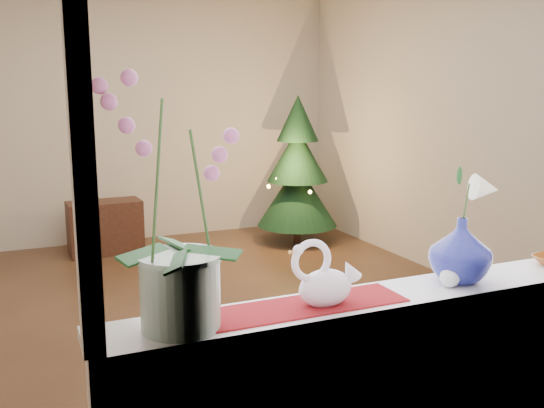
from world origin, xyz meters
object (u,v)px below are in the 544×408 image
(swan, at_px, (326,274))
(paperweight, at_px, (450,278))
(orchid_pot, at_px, (178,204))
(xmas_tree, at_px, (297,170))
(side_table, at_px, (105,227))
(blue_vase, at_px, (461,245))

(swan, distance_m, paperweight, 0.51)
(orchid_pot, height_order, xmas_tree, orchid_pot)
(swan, distance_m, side_table, 4.47)
(orchid_pot, bearing_deg, swan, -0.54)
(swan, xyz_separation_m, paperweight, (0.51, -0.02, -0.07))
(paperweight, bearing_deg, orchid_pot, 178.75)
(swan, bearing_deg, xmas_tree, 65.58)
(orchid_pot, relative_size, paperweight, 10.54)
(side_table, bearing_deg, paperweight, -84.40)
(swan, relative_size, side_table, 0.37)
(orchid_pot, xyz_separation_m, paperweight, (1.00, -0.02, -0.35))
(side_table, bearing_deg, swan, -90.94)
(swan, bearing_deg, orchid_pot, 179.95)
(blue_vase, bearing_deg, paperweight, -151.52)
(paperweight, bearing_deg, side_table, 97.76)
(paperweight, bearing_deg, xmas_tree, 71.35)
(paperweight, height_order, xmas_tree, xmas_tree)
(blue_vase, relative_size, paperweight, 3.83)
(blue_vase, relative_size, xmas_tree, 0.18)
(xmas_tree, bearing_deg, swan, -114.91)
(orchid_pot, distance_m, side_table, 4.54)
(swan, bearing_deg, side_table, 91.70)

